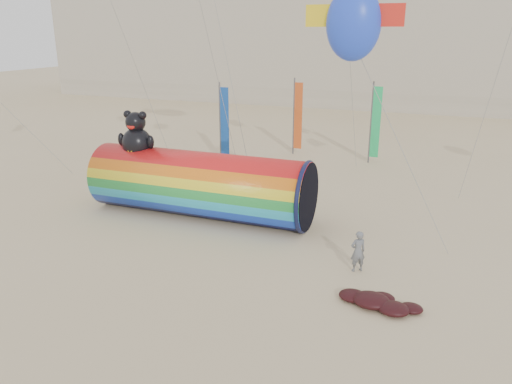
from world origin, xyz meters
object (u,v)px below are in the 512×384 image
(windsock_assembly, at_px, (200,183))
(fabric_bundle, at_px, (378,302))
(kite_handler, at_px, (358,251))
(hotel_building, at_px, (293,12))

(windsock_assembly, bearing_deg, fabric_bundle, -30.59)
(windsock_assembly, bearing_deg, kite_handler, -21.29)
(hotel_building, bearing_deg, windsock_assembly, -78.26)
(kite_handler, xyz_separation_m, fabric_bundle, (1.05, -2.21, -0.60))
(hotel_building, distance_m, kite_handler, 48.71)
(hotel_building, xyz_separation_m, kite_handler, (16.53, -44.82, -9.54))
(windsock_assembly, xyz_separation_m, kite_handler, (7.85, -3.06, -0.81))
(fabric_bundle, bearing_deg, windsock_assembly, 149.41)
(hotel_building, bearing_deg, fabric_bundle, -69.49)
(windsock_assembly, relative_size, kite_handler, 6.74)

